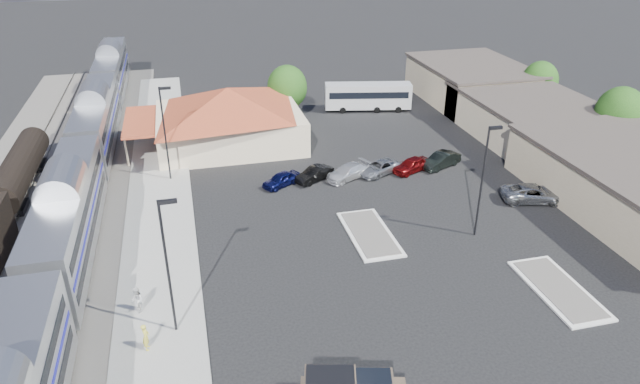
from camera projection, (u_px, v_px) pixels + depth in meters
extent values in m
plane|color=black|center=(327.00, 255.00, 42.15)|extent=(280.00, 280.00, 0.00)
cube|color=#4C4944|center=(41.00, 236.00, 44.50)|extent=(16.00, 100.00, 0.12)
cube|color=gray|center=(160.00, 234.00, 44.71)|extent=(5.50, 92.00, 0.18)
cube|color=silver|center=(69.00, 217.00, 41.06)|extent=(3.00, 20.00, 5.00)
cube|color=black|center=(76.00, 249.00, 42.30)|extent=(2.20, 16.00, 0.60)
cube|color=silver|center=(97.00, 121.00, 59.26)|extent=(3.00, 20.00, 5.00)
cube|color=black|center=(102.00, 146.00, 60.50)|extent=(2.20, 16.00, 0.60)
cube|color=silver|center=(112.00, 71.00, 77.46)|extent=(3.00, 20.00, 5.00)
cube|color=black|center=(115.00, 90.00, 78.69)|extent=(2.20, 16.00, 0.60)
cylinder|color=black|center=(19.00, 168.00, 51.03)|extent=(2.80, 14.00, 2.80)
cube|color=black|center=(24.00, 186.00, 51.84)|extent=(2.20, 12.00, 0.60)
cube|color=beige|center=(230.00, 128.00, 61.16)|extent=(15.00, 12.00, 3.60)
pyramid|color=maroon|center=(228.00, 100.00, 59.77)|extent=(15.30, 12.24, 2.60)
cube|color=maroon|center=(140.00, 121.00, 58.52)|extent=(3.20, 9.60, 0.25)
cube|color=#C6B28C|center=(531.00, 119.00, 62.92)|extent=(12.00, 18.00, 4.00)
cube|color=#3F3833|center=(534.00, 101.00, 61.95)|extent=(12.40, 18.40, 0.30)
cube|color=#C6B28C|center=(471.00, 83.00, 74.94)|extent=(12.00, 16.00, 4.50)
cube|color=#3F3833|center=(473.00, 65.00, 73.86)|extent=(12.40, 16.40, 0.30)
cube|color=silver|center=(370.00, 234.00, 44.72)|extent=(3.30, 7.50, 0.15)
cube|color=#4C4944|center=(370.00, 233.00, 44.68)|extent=(2.70, 6.90, 0.10)
cube|color=silver|center=(559.00, 290.00, 38.22)|extent=(3.30, 7.50, 0.15)
cube|color=#4C4944|center=(559.00, 289.00, 38.18)|extent=(2.70, 6.90, 0.10)
cylinder|color=black|center=(168.00, 270.00, 32.55)|extent=(0.16, 0.16, 9.00)
cube|color=black|center=(168.00, 202.00, 30.70)|extent=(1.00, 0.25, 0.22)
cylinder|color=black|center=(165.00, 135.00, 51.61)|extent=(0.16, 0.16, 9.00)
cube|color=black|center=(165.00, 88.00, 49.76)|extent=(1.00, 0.25, 0.22)
cylinder|color=black|center=(482.00, 183.00, 42.73)|extent=(0.16, 0.16, 9.00)
cube|color=black|center=(496.00, 128.00, 40.88)|extent=(1.00, 0.25, 0.22)
cylinder|color=#382314|center=(613.00, 139.00, 59.28)|extent=(0.30, 0.30, 2.86)
ellipsoid|color=#153F12|center=(620.00, 113.00, 58.02)|extent=(4.94, 4.94, 5.46)
cylinder|color=#382314|center=(536.00, 100.00, 71.48)|extent=(0.30, 0.30, 2.55)
ellipsoid|color=#153F12|center=(540.00, 81.00, 70.36)|extent=(4.41, 4.41, 4.87)
cylinder|color=#382314|center=(288.00, 109.00, 68.18)|extent=(0.30, 0.30, 2.73)
ellipsoid|color=#153F12|center=(287.00, 87.00, 66.99)|extent=(4.71, 4.71, 5.21)
imported|color=gray|center=(533.00, 193.00, 49.49)|extent=(5.89, 3.83, 1.51)
cube|color=silver|center=(368.00, 96.00, 71.06)|extent=(10.91, 4.45, 3.02)
cube|color=black|center=(368.00, 93.00, 70.90)|extent=(10.08, 4.32, 0.80)
cylinder|color=black|center=(398.00, 110.00, 70.94)|extent=(0.84, 0.43, 0.80)
cylinder|color=black|center=(396.00, 104.00, 72.79)|extent=(0.84, 0.43, 0.80)
cylinder|color=black|center=(343.00, 110.00, 70.70)|extent=(0.84, 0.43, 0.80)
cylinder|color=black|center=(342.00, 105.00, 72.56)|extent=(0.84, 0.43, 0.80)
imported|color=gold|center=(146.00, 337.00, 32.60)|extent=(0.44, 0.65, 1.73)
imported|color=silver|center=(137.00, 300.00, 35.63)|extent=(0.79, 0.95, 1.77)
imported|color=#0D1144|center=(281.00, 179.00, 52.30)|extent=(4.03, 3.20, 1.29)
imported|color=black|center=(314.00, 174.00, 53.25)|extent=(4.13, 3.19, 1.31)
imported|color=silver|center=(348.00, 172.00, 53.67)|extent=(5.04, 3.75, 1.36)
imported|color=gray|center=(379.00, 168.00, 54.64)|extent=(5.07, 3.95, 1.28)
imported|color=maroon|center=(412.00, 165.00, 55.05)|extent=(4.44, 3.16, 1.40)
imported|color=black|center=(441.00, 160.00, 55.99)|extent=(4.69, 3.27, 1.46)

